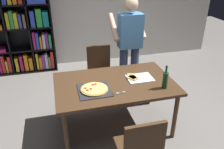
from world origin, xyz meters
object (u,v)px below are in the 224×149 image
object	(u,v)px
chair_near_camera	(140,148)
person_serving_pizza	(129,44)
bookshelf	(21,31)
pepperoni_pizza_on_tray	(94,89)
wine_bottle	(165,80)
dining_table	(115,87)
chair_far_side	(100,68)
kitchen_scissors	(115,94)

from	to	relation	value
chair_near_camera	person_serving_pizza	bearing A→B (deg)	75.37
bookshelf	pepperoni_pizza_on_tray	world-z (taller)	bookshelf
chair_near_camera	bookshelf	size ratio (longest dim) A/B	0.46
bookshelf	wine_bottle	size ratio (longest dim) A/B	6.17
dining_table	chair_far_side	world-z (taller)	chair_far_side
chair_near_camera	bookshelf	world-z (taller)	bookshelf
dining_table	chair_near_camera	bearing A→B (deg)	-90.00
bookshelf	wine_bottle	world-z (taller)	bookshelf
person_serving_pizza	wine_bottle	world-z (taller)	person_serving_pizza
dining_table	kitchen_scissors	bearing A→B (deg)	-104.57
chair_near_camera	bookshelf	xyz separation A→B (m)	(-1.39, 3.37, 0.39)
kitchen_scissors	pepperoni_pizza_on_tray	bearing A→B (deg)	146.87
chair_near_camera	kitchen_scissors	bearing A→B (deg)	96.00
chair_near_camera	chair_far_side	bearing A→B (deg)	90.00
bookshelf	chair_far_side	bearing A→B (deg)	-44.65
bookshelf	kitchen_scissors	xyz separation A→B (m)	(1.32, -2.66, -0.15)
bookshelf	chair_near_camera	bearing A→B (deg)	-67.55
chair_far_side	wine_bottle	distance (m)	1.47
person_serving_pizza	kitchen_scissors	xyz separation A→B (m)	(-0.54, -1.06, -0.24)
bookshelf	pepperoni_pizza_on_tray	bearing A→B (deg)	-66.62
bookshelf	person_serving_pizza	world-z (taller)	bookshelf
chair_near_camera	wine_bottle	xyz separation A→B (m)	(0.59, 0.70, 0.36)
dining_table	chair_near_camera	xyz separation A→B (m)	(-0.00, -1.00, -0.17)
bookshelf	kitchen_scissors	distance (m)	2.97
person_serving_pizza	dining_table	bearing A→B (deg)	-120.79
chair_near_camera	wine_bottle	bearing A→B (deg)	49.76
bookshelf	pepperoni_pizza_on_tray	distance (m)	2.74
pepperoni_pizza_on_tray	kitchen_scissors	xyz separation A→B (m)	(0.23, -0.15, -0.01)
chair_far_side	person_serving_pizza	world-z (taller)	person_serving_pizza
chair_far_side	person_serving_pizza	size ratio (longest dim) A/B	0.51
dining_table	pepperoni_pizza_on_tray	size ratio (longest dim) A/B	3.93
chair_far_side	pepperoni_pizza_on_tray	bearing A→B (deg)	-105.29
kitchen_scissors	wine_bottle	bearing A→B (deg)	-1.11
chair_far_side	wine_bottle	size ratio (longest dim) A/B	2.85
bookshelf	wine_bottle	distance (m)	3.33
pepperoni_pizza_on_tray	wine_bottle	world-z (taller)	wine_bottle
bookshelf	kitchen_scissors	world-z (taller)	bookshelf
chair_near_camera	person_serving_pizza	world-z (taller)	person_serving_pizza
wine_bottle	bookshelf	bearing A→B (deg)	126.56
chair_far_side	pepperoni_pizza_on_tray	xyz separation A→B (m)	(-0.31, -1.13, 0.25)
pepperoni_pizza_on_tray	wine_bottle	bearing A→B (deg)	-10.46
kitchen_scissors	chair_far_side	bearing A→B (deg)	86.68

